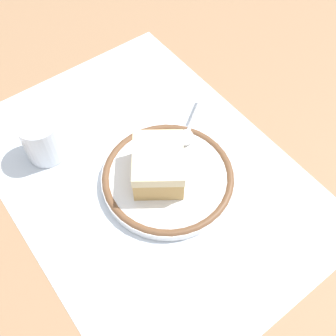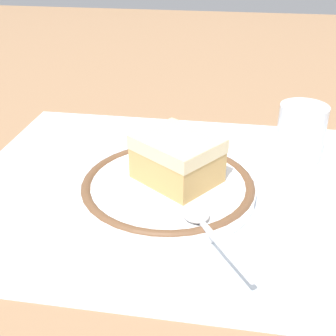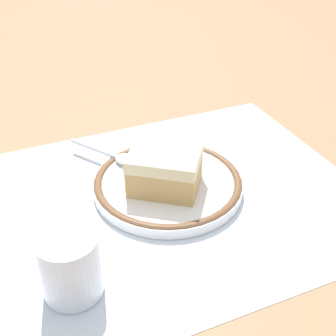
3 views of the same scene
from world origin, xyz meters
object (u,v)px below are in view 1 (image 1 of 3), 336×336
Objects in this scene: spoon at (188,130)px; cup at (43,141)px; plate at (168,177)px; cake_slice at (158,165)px.

cup reaches higher than spoon.
plate is 1.84× the size of spoon.
plate is at bearing -142.34° from cup.
spoon is (0.05, -0.08, 0.01)m from plate.
spoon is at bearing -66.15° from cake_slice.
plate is 0.09m from spoon.
cup reaches higher than cake_slice.
plate is 0.20m from cup.
cup is at bearing 37.66° from plate.
spoon is at bearing -119.05° from cup.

